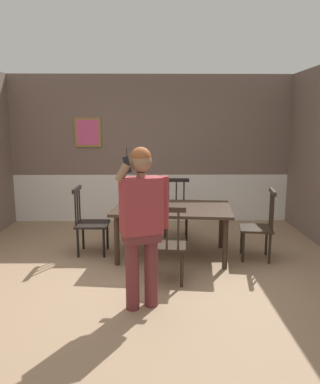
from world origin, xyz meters
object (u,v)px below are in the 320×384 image
(chair_near_window, at_px, (90,222))
(chair_at_table_head, at_px, (167,244))
(chair_opposite_corner, at_px, (176,209))
(dining_table, at_px, (173,212))
(person_figure, at_px, (142,218))
(chair_by_doorway, at_px, (259,226))

(chair_near_window, relative_size, chair_at_table_head, 1.02)
(chair_near_window, relative_size, chair_opposite_corner, 1.01)
(chair_near_window, height_order, chair_at_table_head, chair_near_window)
(dining_table, height_order, person_figure, person_figure)
(chair_by_doorway, distance_m, chair_at_table_head, 1.51)
(dining_table, distance_m, chair_near_window, 1.22)
(dining_table, height_order, chair_by_doorway, chair_by_doorway)
(chair_by_doorway, bearing_deg, chair_at_table_head, 129.89)
(chair_by_doorway, distance_m, person_figure, 2.17)
(chair_opposite_corner, bearing_deg, chair_at_table_head, 87.37)
(chair_opposite_corner, bearing_deg, person_figure, 82.66)
(chair_at_table_head, height_order, person_figure, person_figure)
(chair_near_window, xyz_separation_m, chair_at_table_head, (1.10, -1.04, 0.00))
(person_figure, bearing_deg, chair_near_window, -83.56)
(chair_at_table_head, distance_m, person_figure, 0.84)
(dining_table, height_order, chair_opposite_corner, chair_opposite_corner)
(chair_by_doorway, bearing_deg, chair_opposite_corner, 55.41)
(chair_opposite_corner, relative_size, person_figure, 0.59)
(chair_by_doorway, xyz_separation_m, chair_at_table_head, (-1.30, -0.77, -0.00))
(chair_opposite_corner, distance_m, person_figure, 2.55)
(chair_near_window, height_order, person_figure, person_figure)
(chair_near_window, relative_size, person_figure, 0.59)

